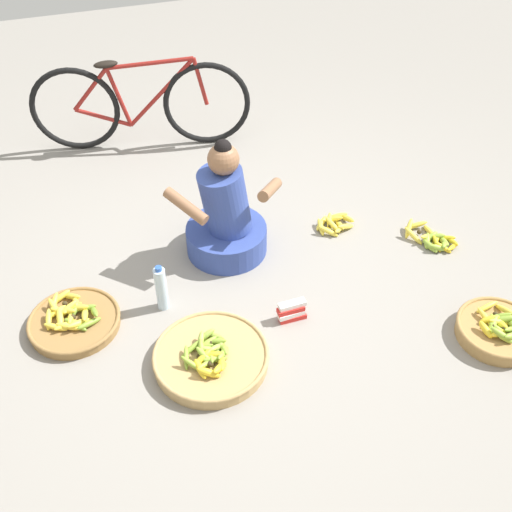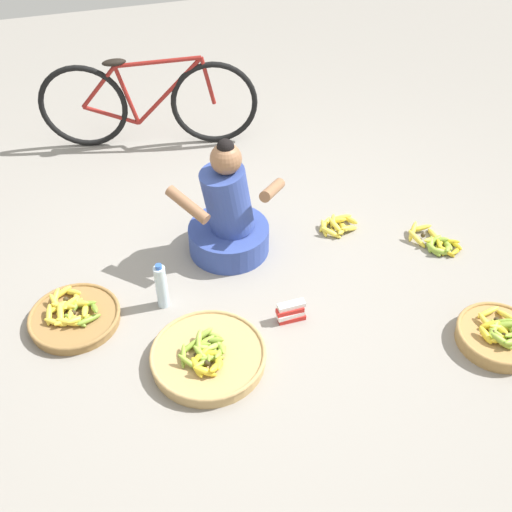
{
  "view_description": "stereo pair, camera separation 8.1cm",
  "coord_description": "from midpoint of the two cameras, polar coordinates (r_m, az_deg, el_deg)",
  "views": [
    {
      "loc": [
        -0.84,
        -2.63,
        2.62
      ],
      "look_at": [
        0.0,
        -0.2,
        0.35
      ],
      "focal_mm": 42.89,
      "sensor_mm": 36.0,
      "label": 1
    },
    {
      "loc": [
        -0.76,
        -2.66,
        2.62
      ],
      "look_at": [
        0.0,
        -0.2,
        0.35
      ],
      "focal_mm": 42.89,
      "sensor_mm": 36.0,
      "label": 2
    }
  ],
  "objects": [
    {
      "name": "banana_basket_back_right",
      "position": [
        3.33,
        -4.94,
        -9.37
      ],
      "size": [
        0.63,
        0.63,
        0.15
      ],
      "color": "tan",
      "rests_on": "ground"
    },
    {
      "name": "water_bottle",
      "position": [
        3.57,
        -9.47,
        -3.01
      ],
      "size": [
        0.07,
        0.07,
        0.32
      ],
      "color": "silver",
      "rests_on": "ground"
    },
    {
      "name": "loose_bananas_near_vendor",
      "position": [
        4.2,
        6.77,
        3.01
      ],
      "size": [
        0.29,
        0.24,
        0.1
      ],
      "color": "yellow",
      "rests_on": "ground"
    },
    {
      "name": "ground_plane",
      "position": [
        3.81,
        -1.59,
        -2.08
      ],
      "size": [
        10.0,
        10.0,
        0.0
      ],
      "primitive_type": "plane",
      "color": "gray"
    },
    {
      "name": "banana_basket_mid_left",
      "position": [
        3.66,
        -17.25,
        -5.76
      ],
      "size": [
        0.52,
        0.52,
        0.13
      ],
      "color": "olive",
      "rests_on": "ground"
    },
    {
      "name": "bicycle_leaning",
      "position": [
        4.98,
        -11.17,
        13.65
      ],
      "size": [
        1.67,
        0.45,
        0.73
      ],
      "color": "black",
      "rests_on": "ground"
    },
    {
      "name": "vendor_woman_front",
      "position": [
        3.85,
        -3.43,
        3.57
      ],
      "size": [
        0.76,
        0.52,
        0.82
      ],
      "color": "#334793",
      "rests_on": "ground"
    },
    {
      "name": "packet_carton_stack",
      "position": [
        3.53,
        2.69,
        -5.18
      ],
      "size": [
        0.17,
        0.07,
        0.12
      ],
      "color": "red",
      "rests_on": "ground"
    },
    {
      "name": "banana_basket_near_bicycle",
      "position": [
        3.67,
        21.03,
        -6.44
      ],
      "size": [
        0.47,
        0.47,
        0.16
      ],
      "color": "#A87F47",
      "rests_on": "ground"
    },
    {
      "name": "loose_bananas_back_left",
      "position": [
        4.2,
        15.59,
        1.55
      ],
      "size": [
        0.32,
        0.37,
        0.1
      ],
      "color": "yellow",
      "rests_on": "ground"
    }
  ]
}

